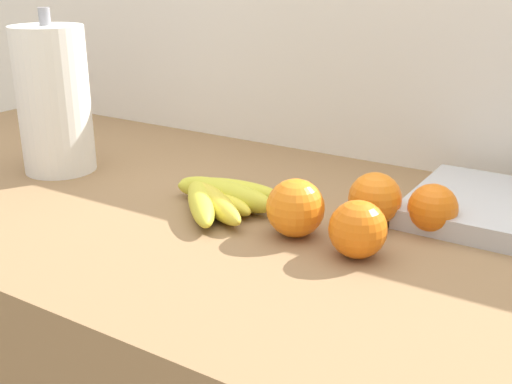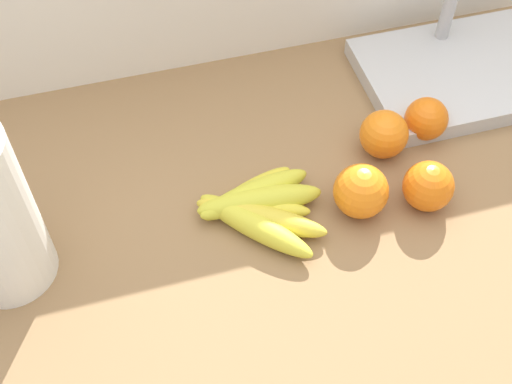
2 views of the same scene
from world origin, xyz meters
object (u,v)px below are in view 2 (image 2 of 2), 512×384
Objects in this scene: banana_bunch at (256,207)px; orange_front at (428,186)px; sink_basin at (460,71)px; orange_center at (426,119)px; orange_back_right at (384,134)px; orange_far_right at (361,191)px.

orange_front reaches higher than banana_bunch.
orange_front is at bearing -126.29° from sink_basin.
orange_back_right is (-0.08, -0.02, 0.00)m from orange_center.
banana_bunch is at bearing -155.74° from sink_basin.
orange_front is 0.99× the size of orange_back_right.
orange_far_right is at bearing -141.23° from sink_basin.
orange_front is (0.10, -0.02, -0.00)m from orange_far_right.
orange_center is 0.16m from sink_basin.
orange_back_right reaches higher than orange_center.
sink_basin is at bearing 38.77° from orange_far_right.
sink_basin is (0.43, 0.19, 0.00)m from banana_bunch.
orange_front is 0.30m from sink_basin.
orange_far_right is (-0.16, -0.12, 0.01)m from orange_center.
orange_far_right is 1.08× the size of orange_front.
sink_basin is (0.18, 0.24, -0.02)m from orange_front.
orange_center reaches higher than banana_bunch.
banana_bunch is 0.33m from orange_center.
orange_center is 0.20m from orange_far_right.
orange_far_right reaches higher than orange_back_right.
sink_basin is (0.20, 0.12, -0.02)m from orange_back_right.
banana_bunch is at bearing 169.99° from orange_front.
orange_center is at bearing 36.06° from orange_far_right.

